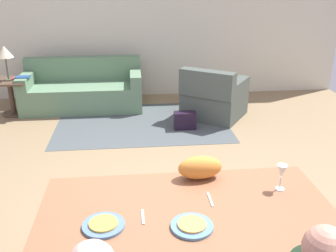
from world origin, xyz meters
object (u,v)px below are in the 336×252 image
(wine_glass, at_px, (282,172))
(armchair, at_px, (213,98))
(couch, at_px, (83,90))
(book_lower, at_px, (19,78))
(plate_near_man, at_px, (104,225))
(handbag, at_px, (185,121))
(plate_near_child, at_px, (192,226))
(book_upper, at_px, (22,77))
(side_table, at_px, (11,92))
(cat, at_px, (200,168))
(dining_table, at_px, (187,219))
(table_lamp, at_px, (5,53))

(wine_glass, relative_size, armchair, 0.16)
(couch, distance_m, book_lower, 1.02)
(plate_near_man, xyz_separation_m, handbag, (0.97, 3.30, -0.64))
(plate_near_child, xyz_separation_m, book_upper, (-2.03, 4.25, -0.15))
(side_table, xyz_separation_m, book_upper, (0.22, -0.01, 0.24))
(book_upper, bearing_deg, plate_near_man, -70.08)
(handbag, bearing_deg, book_upper, 160.29)
(book_lower, height_order, book_upper, book_upper)
(plate_near_child, distance_m, handbag, 3.45)
(cat, xyz_separation_m, book_upper, (-2.18, 3.68, -0.22))
(plate_near_man, relative_size, handbag, 0.78)
(couch, xyz_separation_m, book_lower, (-0.96, -0.22, 0.29))
(plate_near_man, bearing_deg, book_upper, 109.92)
(handbag, bearing_deg, armchair, 41.25)
(book_lower, distance_m, book_upper, 0.09)
(couch, xyz_separation_m, side_table, (-1.11, -0.26, 0.08))
(plate_near_man, distance_m, wine_glass, 1.23)
(book_upper, xyz_separation_m, handbag, (2.48, -0.89, -0.49))
(armchair, distance_m, book_lower, 3.12)
(handbag, bearing_deg, dining_table, -98.10)
(cat, relative_size, table_lamp, 0.59)
(wine_glass, xyz_separation_m, cat, (-0.52, 0.21, -0.05))
(book_lower, xyz_separation_m, handbag, (2.55, -0.94, -0.46))
(plate_near_man, xyz_separation_m, side_table, (-1.74, 4.20, -0.39))
(dining_table, relative_size, plate_near_child, 7.45)
(plate_near_child, height_order, wine_glass, wine_glass)
(couch, height_order, book_upper, couch)
(armchair, bearing_deg, side_table, 172.15)
(table_lamp, bearing_deg, side_table, -45.00)
(side_table, height_order, handbag, side_table)
(plate_near_child, bearing_deg, cat, 75.23)
(couch, bearing_deg, book_upper, -163.26)
(plate_near_man, relative_size, book_lower, 1.14)
(couch, bearing_deg, book_lower, -167.23)
(armchair, height_order, side_table, armchair)
(plate_near_man, relative_size, plate_near_child, 1.00)
(wine_glass, xyz_separation_m, armchair, (0.30, 3.46, -0.57))
(plate_near_child, relative_size, side_table, 0.43)
(wine_glass, relative_size, table_lamp, 0.34)
(plate_near_child, xyz_separation_m, side_table, (-2.25, 4.26, -0.39))
(plate_near_man, xyz_separation_m, plate_near_child, (0.51, -0.06, 0.00))
(book_lower, bearing_deg, couch, 12.77)
(cat, xyz_separation_m, table_lamp, (-2.40, 3.69, 0.16))
(wine_glass, bearing_deg, table_lamp, 126.80)
(wine_glass, relative_size, handbag, 0.58)
(book_upper, bearing_deg, armchair, -8.23)
(dining_table, bearing_deg, wine_glass, 15.03)
(cat, bearing_deg, plate_near_child, -108.34)
(book_upper, relative_size, handbag, 0.69)
(book_lower, xyz_separation_m, book_upper, (0.06, -0.05, 0.03))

